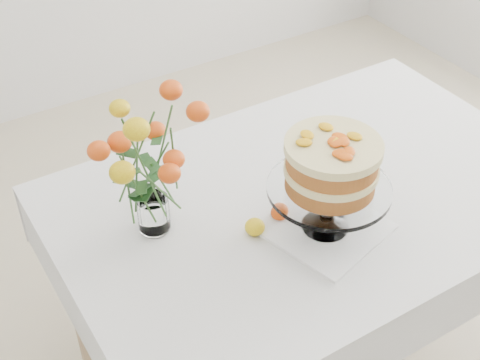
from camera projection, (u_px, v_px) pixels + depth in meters
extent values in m
plane|color=beige|center=(298.00, 357.00, 2.33)|extent=(4.00, 4.00, 0.00)
cube|color=tan|center=(313.00, 198.00, 1.88)|extent=(1.40, 0.90, 0.04)
cylinder|color=tan|center=(76.00, 291.00, 2.10)|extent=(0.06, 0.06, 0.71)
cylinder|color=tan|center=(377.00, 165.00, 2.61)|extent=(0.06, 0.06, 0.71)
cube|color=white|center=(313.00, 192.00, 1.86)|extent=(1.42, 0.92, 0.01)
cube|color=white|center=(229.00, 141.00, 2.23)|extent=(1.42, 0.01, 0.20)
cube|color=white|center=(423.00, 328.00, 1.62)|extent=(1.42, 0.01, 0.20)
cube|color=white|center=(77.00, 322.00, 1.64)|extent=(0.01, 0.92, 0.20)
cube|color=white|center=(325.00, 228.00, 1.74)|extent=(0.33, 0.33, 0.01)
cylinder|color=white|center=(327.00, 205.00, 1.69)|extent=(0.03, 0.03, 0.10)
cylinder|color=white|center=(329.00, 188.00, 1.65)|extent=(0.31, 0.31, 0.01)
cylinder|color=#A75425|center=(330.00, 179.00, 1.64)|extent=(0.24, 0.24, 0.04)
cylinder|color=beige|center=(331.00, 169.00, 1.62)|extent=(0.25, 0.25, 0.02)
cylinder|color=#A75425|center=(332.00, 158.00, 1.59)|extent=(0.24, 0.24, 0.04)
cylinder|color=beige|center=(334.00, 147.00, 1.57)|extent=(0.25, 0.25, 0.02)
cylinder|color=white|center=(155.00, 228.00, 1.74)|extent=(0.07, 0.07, 0.01)
cylinder|color=white|center=(153.00, 213.00, 1.70)|extent=(0.08, 0.08, 0.10)
ellipsoid|color=yellow|center=(255.00, 227.00, 1.71)|extent=(0.05, 0.05, 0.04)
cylinder|color=#346127|center=(267.00, 228.00, 1.74)|extent=(0.06, 0.01, 0.01)
ellipsoid|color=#D54E0A|center=(279.00, 212.00, 1.76)|extent=(0.05, 0.05, 0.04)
cylinder|color=#346127|center=(291.00, 216.00, 1.78)|extent=(0.06, 0.02, 0.00)
ellipsoid|color=#EBA80E|center=(299.00, 227.00, 1.74)|extent=(0.03, 0.02, 0.00)
ellipsoid|color=#EBA80E|center=(339.00, 222.00, 1.76)|extent=(0.03, 0.02, 0.00)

